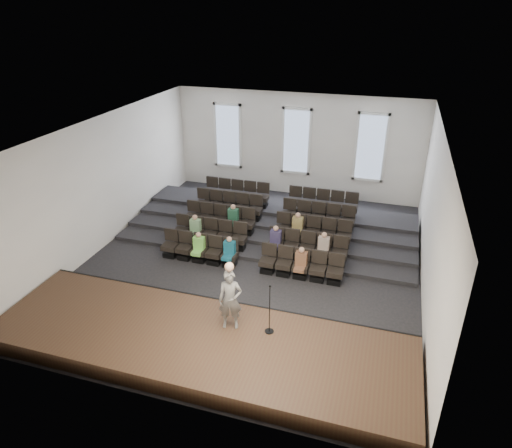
{
  "coord_description": "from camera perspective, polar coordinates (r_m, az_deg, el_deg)",
  "views": [
    {
      "loc": [
        4.42,
        -14.09,
        8.79
      ],
      "look_at": [
        -0.05,
        0.5,
        1.3
      ],
      "focal_mm": 32.0,
      "sensor_mm": 36.0,
      "label": 1
    }
  ],
  "objects": [
    {
      "name": "wall_back",
      "position": [
        22.47,
        5.07,
        9.8
      ],
      "size": [
        12.0,
        0.04,
        5.0
      ],
      "primitive_type": "cube",
      "color": "white",
      "rests_on": "ground"
    },
    {
      "name": "risers",
      "position": [
        19.78,
        2.4,
        0.38
      ],
      "size": [
        11.8,
        4.8,
        0.6
      ],
      "color": "black",
      "rests_on": "ground"
    },
    {
      "name": "stage_lip",
      "position": [
        14.43,
        -4.35,
        -10.21
      ],
      "size": [
        11.8,
        0.06,
        0.52
      ],
      "primitive_type": "cube",
      "color": "black",
      "rests_on": "ground"
    },
    {
      "name": "wall_left",
      "position": [
        18.63,
        -18.4,
        5.06
      ],
      "size": [
        0.04,
        14.0,
        5.0
      ],
      "primitive_type": "cube",
      "color": "white",
      "rests_on": "ground"
    },
    {
      "name": "audience",
      "position": [
        17.05,
        -0.03,
        -1.73
      ],
      "size": [
        5.45,
        2.64,
        1.1
      ],
      "color": "#7BD354",
      "rests_on": "seating_rows"
    },
    {
      "name": "mic_stand",
      "position": [
        12.76,
        1.69,
        -11.69
      ],
      "size": [
        0.26,
        0.26,
        1.54
      ],
      "color": "black",
      "rests_on": "stage"
    },
    {
      "name": "wall_front",
      "position": [
        10.44,
        -12.18,
        -11.56
      ],
      "size": [
        12.0,
        0.04,
        5.0
      ],
      "primitive_type": "cube",
      "color": "white",
      "rests_on": "ground"
    },
    {
      "name": "ceiling",
      "position": [
        15.24,
        -0.39,
        11.8
      ],
      "size": [
        12.0,
        14.0,
        0.02
      ],
      "primitive_type": "cube",
      "color": "white",
      "rests_on": "ground"
    },
    {
      "name": "seating_rows",
      "position": [
        18.15,
        1.1,
        -0.38
      ],
      "size": [
        6.8,
        4.7,
        1.67
      ],
      "color": "black",
      "rests_on": "ground"
    },
    {
      "name": "ground",
      "position": [
        17.18,
        -0.34,
        -4.6
      ],
      "size": [
        14.0,
        14.0,
        0.0
      ],
      "primitive_type": "plane",
      "color": "black",
      "rests_on": "ground"
    },
    {
      "name": "stage",
      "position": [
        13.16,
        -7.2,
        -14.54
      ],
      "size": [
        11.8,
        3.6,
        0.5
      ],
      "primitive_type": "cube",
      "color": "#3D2A1A",
      "rests_on": "ground"
    },
    {
      "name": "speaker",
      "position": [
        12.71,
        -3.23,
        -9.43
      ],
      "size": [
        0.75,
        0.59,
        1.8
      ],
      "primitive_type": "imported",
      "rotation": [
        0.0,
        0.0,
        0.27
      ],
      "color": "slate",
      "rests_on": "stage"
    },
    {
      "name": "wall_right",
      "position": [
        15.51,
        21.38,
        0.32
      ],
      "size": [
        0.04,
        14.0,
        5.0
      ],
      "primitive_type": "cube",
      "color": "white",
      "rests_on": "ground"
    },
    {
      "name": "windows",
      "position": [
        22.35,
        5.05,
        10.24
      ],
      "size": [
        8.44,
        0.1,
        3.24
      ],
      "color": "white",
      "rests_on": "wall_back"
    }
  ]
}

